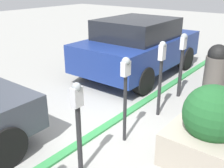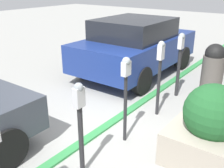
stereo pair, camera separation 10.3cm
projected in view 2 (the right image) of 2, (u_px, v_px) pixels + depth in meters
The scene contains 9 objects.
ground_plane at pixel (107, 130), 4.76m from camera, with size 40.00×40.00×0.00m, color #999993.
curb_strip at pixel (103, 128), 4.80m from camera, with size 19.00×0.16×0.04m.
parking_meter_second at pixel (80, 117), 3.40m from camera, with size 0.15×0.12×1.37m.
parking_meter_middle at pixel (126, 83), 4.10m from camera, with size 0.16×0.14×1.46m.
parking_meter_fourth at pixel (160, 67), 4.98m from camera, with size 0.14×0.12×1.51m.
parking_meter_farthest at pixel (180, 57), 5.87m from camera, with size 0.17×0.14×1.48m.
planter_box at pixel (210, 130), 3.81m from camera, with size 1.12×1.13×1.22m.
parked_car_middle at pixel (136, 46), 7.39m from camera, with size 3.93×2.04×1.59m.
trash_bin at pixel (213, 70), 6.03m from camera, with size 0.49×0.49×1.23m.
Camera 2 is at (-3.25, -2.53, 2.54)m, focal length 42.00 mm.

